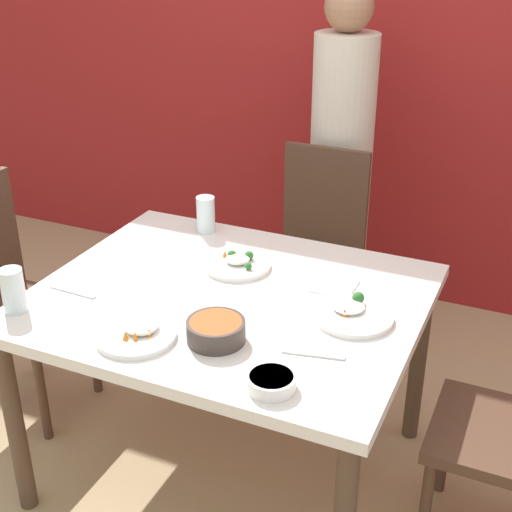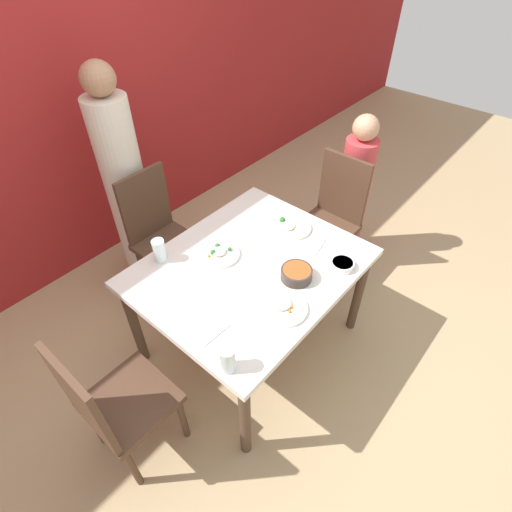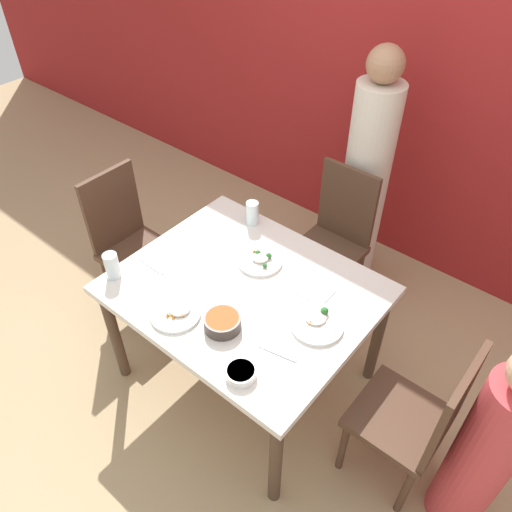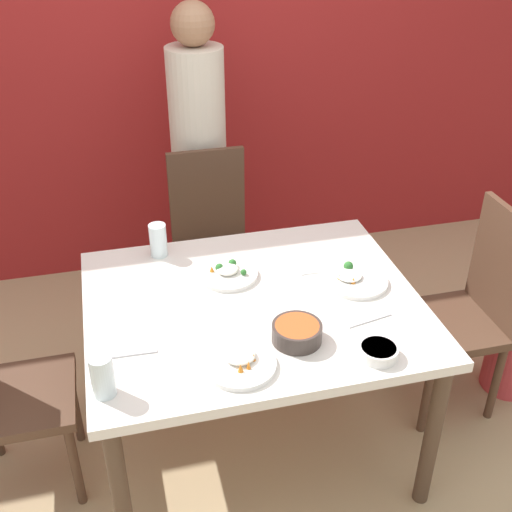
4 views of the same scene
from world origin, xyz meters
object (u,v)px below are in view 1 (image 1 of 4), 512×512
bowl_curry (216,330)px  plate_rice_adult (137,334)px  person_adult (341,176)px  glass_water_tall (13,290)px  chair_adult_spot (316,253)px

bowl_curry → plate_rice_adult: bearing=-159.4°
person_adult → glass_water_tall: size_ratio=11.20×
bowl_curry → plate_rice_adult: (-0.22, -0.08, -0.02)m
chair_adult_spot → plate_rice_adult: chair_adult_spot is taller
plate_rice_adult → glass_water_tall: bearing=-177.2°
chair_adult_spot → plate_rice_adult: bearing=-96.3°
person_adult → glass_water_tall: (-0.57, -1.53, 0.04)m
bowl_curry → plate_rice_adult: bowl_curry is taller
chair_adult_spot → person_adult: person_adult is taller
person_adult → plate_rice_adult: (-0.13, -1.50, -0.01)m
bowl_curry → glass_water_tall: 0.66m
plate_rice_adult → glass_water_tall: glass_water_tall is taller
person_adult → bowl_curry: size_ratio=9.28×
chair_adult_spot → person_adult: (0.00, 0.31, 0.25)m
chair_adult_spot → glass_water_tall: bearing=-114.9°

